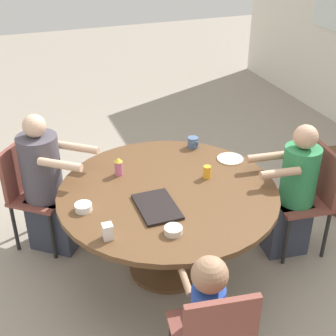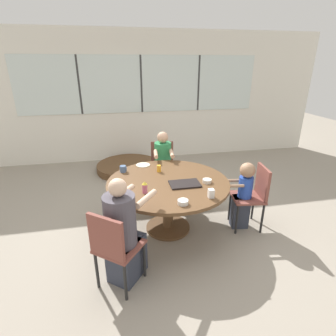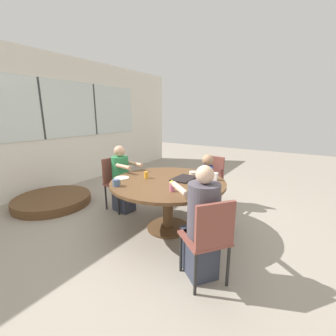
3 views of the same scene
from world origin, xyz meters
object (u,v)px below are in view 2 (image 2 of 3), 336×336
(person_toddler, at_px, (243,196))
(bowl_white_shallow, at_px, (207,181))
(juice_glass, at_px, (159,169))
(chair_for_woman_green_shirt, at_px, (162,163))
(person_man_blue_shirt, at_px, (124,236))
(milk_carton_small, at_px, (211,193))
(bowl_cereal, at_px, (183,202))
(coffee_mug, at_px, (123,169))
(sippy_cup, at_px, (145,187))
(folded_table_stack, at_px, (128,167))
(chair_for_man_blue_shirt, at_px, (113,245))
(chair_for_toddler, at_px, (255,192))
(person_woman_green_shirt, at_px, (163,168))

(person_toddler, relative_size, bowl_white_shallow, 8.20)
(juice_glass, bearing_deg, chair_for_woman_green_shirt, 76.63)
(chair_for_woman_green_shirt, bearing_deg, person_man_blue_shirt, 75.59)
(milk_carton_small, height_order, bowl_cereal, milk_carton_small)
(coffee_mug, xyz_separation_m, milk_carton_small, (0.94, -0.95, 0.01))
(sippy_cup, height_order, milk_carton_small, sippy_cup)
(person_toddler, relative_size, folded_table_stack, 0.72)
(bowl_white_shallow, distance_m, folded_table_stack, 2.62)
(chair_for_woman_green_shirt, xyz_separation_m, juice_glass, (-0.19, -0.82, 0.23))
(chair_for_man_blue_shirt, bearing_deg, folded_table_stack, 122.41)
(person_toddler, xyz_separation_m, folded_table_stack, (-1.40, 2.37, -0.40))
(chair_for_woman_green_shirt, height_order, milk_carton_small, chair_for_woman_green_shirt)
(juice_glass, xyz_separation_m, folded_table_stack, (-0.35, 1.90, -0.69))
(chair_for_toddler, height_order, bowl_cereal, chair_for_toddler)
(person_toddler, relative_size, milk_carton_small, 9.18)
(bowl_cereal, height_order, folded_table_stack, bowl_cereal)
(chair_for_woman_green_shirt, bearing_deg, coffee_mug, 53.35)
(milk_carton_small, distance_m, bowl_cereal, 0.36)
(coffee_mug, bearing_deg, chair_for_toddler, -19.14)
(chair_for_man_blue_shirt, height_order, juice_glass, chair_for_man_blue_shirt)
(chair_for_woman_green_shirt, xyz_separation_m, person_toddler, (0.86, -1.29, -0.05))
(person_woman_green_shirt, xyz_separation_m, person_man_blue_shirt, (-0.72, -1.77, 0.02))
(juice_glass, height_order, folded_table_stack, juice_glass)
(chair_for_toddler, bearing_deg, coffee_mug, 79.05)
(chair_for_woman_green_shirt, distance_m, person_woman_green_shirt, 0.16)
(sippy_cup, distance_m, bowl_white_shallow, 0.82)
(person_man_blue_shirt, distance_m, milk_carton_small, 1.05)
(person_woman_green_shirt, height_order, folded_table_stack, person_woman_green_shirt)
(chair_for_toddler, xyz_separation_m, coffee_mug, (-1.69, 0.59, 0.23))
(chair_for_man_blue_shirt, height_order, chair_for_toddler, same)
(coffee_mug, distance_m, folded_table_stack, 1.94)
(sippy_cup, xyz_separation_m, bowl_white_shallow, (0.81, 0.13, -0.05))
(milk_carton_small, bearing_deg, bowl_white_shallow, 76.88)
(bowl_cereal, bearing_deg, folded_table_stack, 99.03)
(chair_for_woman_green_shirt, bearing_deg, folded_table_stack, -56.83)
(bowl_cereal, bearing_deg, chair_for_toddler, 22.04)
(chair_for_woman_green_shirt, xyz_separation_m, chair_for_man_blue_shirt, (-0.84, -2.06, 0.00))
(person_toddler, bearing_deg, bowl_white_shallow, 97.91)
(bowl_white_shallow, bearing_deg, juice_glass, 138.91)
(chair_for_toddler, bearing_deg, chair_for_man_blue_shirt, 120.18)
(sippy_cup, bearing_deg, bowl_cereal, -42.64)
(chair_for_man_blue_shirt, relative_size, bowl_cereal, 7.64)
(person_toddler, distance_m, milk_carton_small, 0.78)
(bowl_cereal, bearing_deg, juice_glass, 96.30)
(chair_for_woman_green_shirt, bearing_deg, person_woman_green_shirt, 90.00)
(juice_glass, bearing_deg, bowl_cereal, -83.70)
(person_woman_green_shirt, height_order, person_man_blue_shirt, person_man_blue_shirt)
(person_man_blue_shirt, distance_m, coffee_mug, 1.23)
(sippy_cup, bearing_deg, coffee_mug, 107.63)
(chair_for_man_blue_shirt, bearing_deg, sippy_cup, 97.21)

